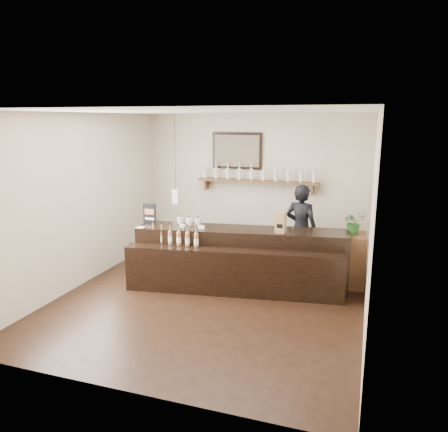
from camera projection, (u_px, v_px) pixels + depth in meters
ground at (211, 298)px, 6.73m from camera, size 5.00×5.00×0.00m
room_shell at (211, 189)px, 6.36m from camera, size 5.00×5.00×5.00m
back_wall_decor at (245, 168)px, 8.60m from camera, size 2.66×0.96×1.69m
counter at (238, 261)px, 7.09m from camera, size 3.47×1.41×1.11m
promo_sign at (150, 213)px, 7.47m from camera, size 0.24×0.03×0.33m
paper_bag at (281, 222)px, 6.80m from camera, size 0.17×0.13×0.34m
tape_dispenser at (278, 230)px, 6.88m from camera, size 0.12×0.07×0.10m
side_cabinet at (351, 260)px, 7.17m from camera, size 0.47×0.62×0.88m
potted_plant at (354, 222)px, 7.03m from camera, size 0.45×0.44×0.38m
shopkeeper at (301, 224)px, 7.62m from camera, size 0.76×0.60×1.82m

